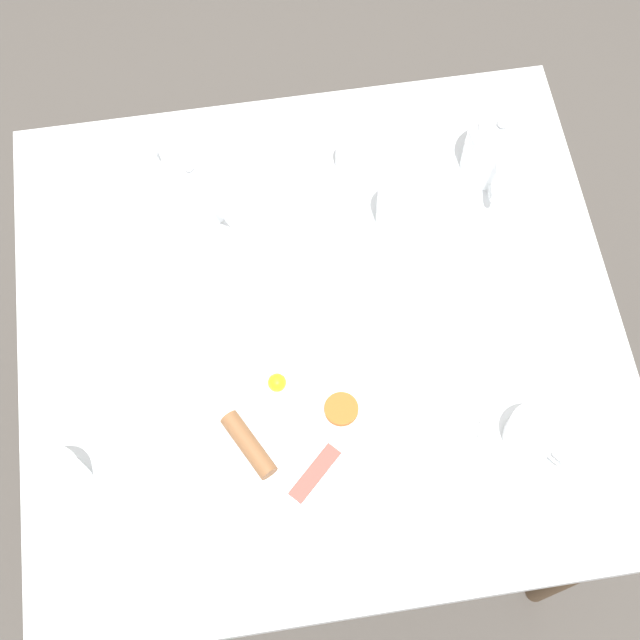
{
  "coord_description": "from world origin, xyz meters",
  "views": [
    {
      "loc": [
        -0.55,
        0.08,
        2.09
      ],
      "look_at": [
        0.0,
        0.0,
        0.79
      ],
      "focal_mm": 50.0,
      "sensor_mm": 36.0,
      "label": 1
    }
  ],
  "objects": [
    {
      "name": "teacup_with_saucer_left",
      "position": [
        -0.23,
        -0.28,
        0.8
      ],
      "size": [
        0.15,
        0.15,
        0.07
      ],
      "color": "white",
      "rests_on": "table"
    },
    {
      "name": "water_glass_short",
      "position": [
        -0.2,
        0.41,
        0.82
      ],
      "size": [
        0.07,
        0.07,
        0.1
      ],
      "color": "white",
      "rests_on": "table"
    },
    {
      "name": "table",
      "position": [
        0.0,
        0.0,
        0.69
      ],
      "size": [
        0.89,
        0.96,
        0.77
      ],
      "color": "silver",
      "rests_on": "ground_plane"
    },
    {
      "name": "knife_by_plate",
      "position": [
        -0.03,
        0.35,
        0.78
      ],
      "size": [
        0.09,
        0.19,
        0.0
      ],
      "rotation": [
        0.0,
        0.0,
        3.57
      ],
      "color": "silver",
      "rests_on": "table"
    },
    {
      "name": "teapot_far",
      "position": [
        0.25,
        0.17,
        0.83
      ],
      "size": [
        0.17,
        0.13,
        0.13
      ],
      "rotation": [
        0.0,
        0.0,
        3.78
      ],
      "color": "white",
      "rests_on": "table"
    },
    {
      "name": "breakfast_plate",
      "position": [
        -0.17,
        0.07,
        0.78
      ],
      "size": [
        0.29,
        0.29,
        0.04
      ],
      "color": "white",
      "rests_on": "table"
    },
    {
      "name": "napkin_folded",
      "position": [
        0.03,
        -0.27,
        0.78
      ],
      "size": [
        0.15,
        0.14,
        0.01
      ],
      "rotation": [
        0.0,
        0.0,
        0.6
      ],
      "color": "white",
      "rests_on": "table"
    },
    {
      "name": "water_glass_tall",
      "position": [
        0.17,
        -0.16,
        0.83
      ],
      "size": [
        0.07,
        0.07,
        0.11
      ],
      "color": "white",
      "rests_on": "table"
    },
    {
      "name": "fork_by_plate",
      "position": [
        0.12,
        -0.02,
        0.78
      ],
      "size": [
        0.16,
        0.1,
        0.0
      ],
      "rotation": [
        0.0,
        0.0,
        4.21
      ],
      "color": "silver",
      "rests_on": "table"
    },
    {
      "name": "teapot_near",
      "position": [
        0.25,
        -0.34,
        0.83
      ],
      "size": [
        0.19,
        0.1,
        0.13
      ],
      "rotation": [
        0.0,
        0.0,
        6.06
      ],
      "color": "white",
      "rests_on": "table"
    },
    {
      "name": "creamer_jug",
      "position": [
        0.29,
        -0.1,
        0.8
      ],
      "size": [
        0.08,
        0.06,
        0.06
      ],
      "color": "white",
      "rests_on": "table"
    },
    {
      "name": "ground_plane",
      "position": [
        0.0,
        0.0,
        0.0
      ],
      "size": [
        8.0,
        8.0,
        0.0
      ],
      "primitive_type": "plane",
      "color": "#4C4742"
    }
  ]
}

